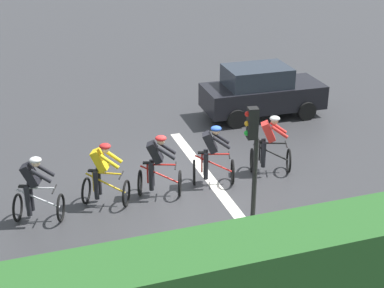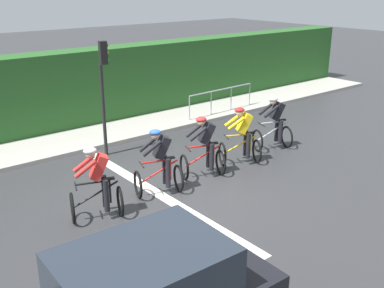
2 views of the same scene
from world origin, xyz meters
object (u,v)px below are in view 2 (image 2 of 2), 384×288
object	(u,v)px
traffic_light_near_crossing	(104,81)
cyclist_second	(242,137)
cyclist_mid	(204,148)
cyclist_fourth	(160,164)
pedestrian_railing_kerbside	(221,95)
cyclist_trailing	(97,185)
cyclist_lead	(274,124)

from	to	relation	value
traffic_light_near_crossing	cyclist_second	bearing A→B (deg)	40.31
cyclist_mid	traffic_light_near_crossing	xyz separation A→B (m)	(-3.05, -1.18, 1.43)
cyclist_fourth	pedestrian_railing_kerbside	distance (m)	7.25
pedestrian_railing_kerbside	cyclist_trailing	bearing A→B (deg)	-59.80
cyclist_trailing	cyclist_second	bearing A→B (deg)	94.01
cyclist_trailing	pedestrian_railing_kerbside	bearing A→B (deg)	120.20
cyclist_second	cyclist_trailing	bearing A→B (deg)	-85.99
cyclist_second	traffic_light_near_crossing	distance (m)	4.21
cyclist_trailing	pedestrian_railing_kerbside	world-z (taller)	cyclist_trailing
cyclist_fourth	cyclist_second	bearing A→B (deg)	93.26
cyclist_lead	cyclist_trailing	xyz separation A→B (m)	(0.58, -6.27, 0.00)
cyclist_mid	traffic_light_near_crossing	distance (m)	3.56
cyclist_second	traffic_light_near_crossing	size ratio (longest dim) A/B	0.50
cyclist_trailing	traffic_light_near_crossing	bearing A→B (deg)	148.24
cyclist_mid	cyclist_fourth	bearing A→B (deg)	-84.65
cyclist_second	traffic_light_near_crossing	bearing A→B (deg)	-139.69
cyclist_lead	cyclist_fourth	world-z (taller)	same
cyclist_second	cyclist_trailing	distance (m)	4.65
cyclist_mid	cyclist_lead	bearing A→B (deg)	95.22
cyclist_trailing	pedestrian_railing_kerbside	distance (m)	8.80
cyclist_fourth	cyclist_trailing	xyz separation A→B (m)	(0.16, -1.74, 0.00)
cyclist_second	cyclist_mid	size ratio (longest dim) A/B	1.00
cyclist_second	cyclist_mid	distance (m)	1.39
cyclist_mid	traffic_light_near_crossing	bearing A→B (deg)	-158.87
cyclist_lead	pedestrian_railing_kerbside	bearing A→B (deg)	160.95
cyclist_mid	cyclist_fourth	world-z (taller)	same
cyclist_trailing	pedestrian_railing_kerbside	xyz separation A→B (m)	(-4.43, 7.60, -0.02)
cyclist_mid	cyclist_fourth	size ratio (longest dim) A/B	1.00
cyclist_mid	cyclist_trailing	xyz separation A→B (m)	(0.30, -3.25, 0.00)
cyclist_lead	cyclist_trailing	bearing A→B (deg)	-84.74
cyclist_lead	pedestrian_railing_kerbside	xyz separation A→B (m)	(-3.85, 1.33, -0.02)
cyclist_second	cyclist_fourth	world-z (taller)	same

